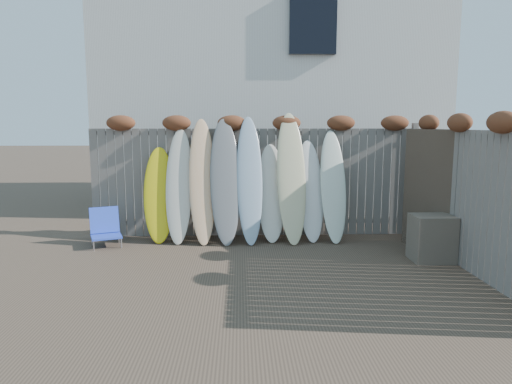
{
  "coord_description": "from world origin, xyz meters",
  "views": [
    {
      "loc": [
        -0.26,
        -6.03,
        2.07
      ],
      "look_at": [
        0.0,
        1.2,
        1.0
      ],
      "focal_mm": 32.0,
      "sensor_mm": 36.0,
      "label": 1
    }
  ],
  "objects_px": {
    "lattice_panel": "(433,192)",
    "surfboard_0": "(159,195)",
    "beach_chair": "(105,228)",
    "wooden_crate": "(432,238)"
  },
  "relations": [
    {
      "from": "lattice_panel",
      "to": "beach_chair",
      "type": "bearing_deg",
      "value": 152.94
    },
    {
      "from": "wooden_crate",
      "to": "lattice_panel",
      "type": "relative_size",
      "value": 0.35
    },
    {
      "from": "wooden_crate",
      "to": "surfboard_0",
      "type": "relative_size",
      "value": 0.41
    },
    {
      "from": "lattice_panel",
      "to": "surfboard_0",
      "type": "distance_m",
      "value": 4.65
    },
    {
      "from": "wooden_crate",
      "to": "lattice_panel",
      "type": "height_order",
      "value": "lattice_panel"
    },
    {
      "from": "beach_chair",
      "to": "surfboard_0",
      "type": "xyz_separation_m",
      "value": [
        0.89,
        0.28,
        0.54
      ]
    },
    {
      "from": "wooden_crate",
      "to": "surfboard_0",
      "type": "xyz_separation_m",
      "value": [
        -4.37,
        1.37,
        0.49
      ]
    },
    {
      "from": "lattice_panel",
      "to": "surfboard_0",
      "type": "xyz_separation_m",
      "value": [
        -4.57,
        0.87,
        -0.16
      ]
    },
    {
      "from": "lattice_panel",
      "to": "surfboard_0",
      "type": "relative_size",
      "value": 1.15
    },
    {
      "from": "lattice_panel",
      "to": "wooden_crate",
      "type": "bearing_deg",
      "value": -132.67
    }
  ]
}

